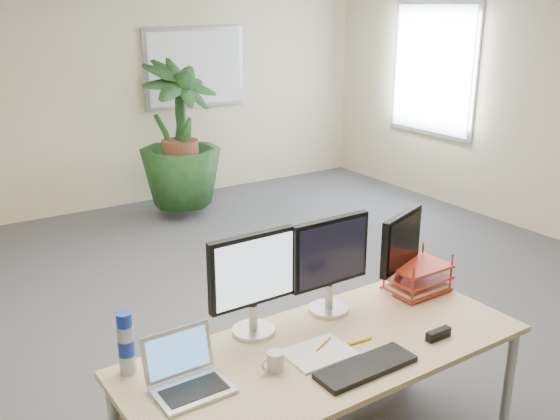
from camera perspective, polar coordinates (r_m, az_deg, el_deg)
floor at (r=4.29m, az=1.90°, el=-13.73°), size 8.00×8.00×0.00m
back_wall at (r=7.34m, az=-16.42°, el=10.33°), size 7.00×0.04×2.70m
whiteboard at (r=7.71m, az=-7.76°, el=12.74°), size 1.30×0.04×0.95m
window at (r=7.70m, az=13.79°, el=12.38°), size 0.04×1.30×1.55m
desk at (r=3.15m, az=3.00°, el=-14.07°), size 1.95×0.85×0.75m
floor_plant at (r=6.90m, az=-9.11°, el=5.31°), size 1.10×1.10×1.50m
monitor_left at (r=2.97m, az=-2.49°, el=-6.18°), size 0.46×0.21×0.51m
monitor_right at (r=3.19m, az=4.60°, el=-4.49°), size 0.46×0.21×0.51m
monitor_dark at (r=3.49m, az=11.02°, el=-3.33°), size 0.40×0.19×0.46m
laptop at (r=2.72m, az=-8.56°, el=-14.59°), size 0.32×0.28×0.22m
keyboard at (r=2.84m, az=7.86°, el=-14.04°), size 0.48×0.17×0.03m
coffee_mug at (r=2.80m, az=-0.49°, el=-13.67°), size 0.11×0.08×0.09m
spiral_notebook at (r=2.93m, az=3.56°, el=-12.91°), size 0.30×0.23×0.01m
orange_pen at (r=2.98m, az=4.01°, el=-12.13°), size 0.13×0.07×0.01m
yellow_highlighter at (r=3.04m, az=7.32°, el=-11.77°), size 0.13×0.03×0.02m
water_bottle at (r=2.82m, az=-13.88°, el=-11.84°), size 0.07×0.07×0.29m
letter_tray at (r=3.57m, az=12.43°, el=-6.21°), size 0.33×0.25×0.15m
stapler at (r=3.14m, az=14.28°, el=-10.94°), size 0.14×0.04×0.05m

